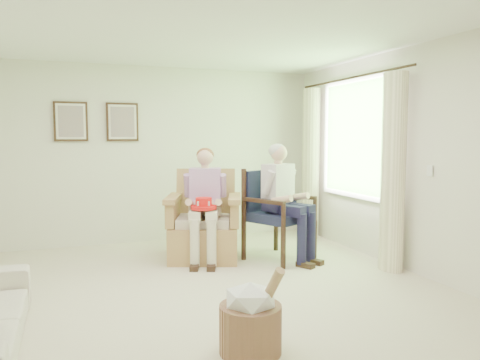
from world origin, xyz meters
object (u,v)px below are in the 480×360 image
(wicker_armchair, at_px, (203,230))
(person_dark, at_px, (283,192))
(hatbox, at_px, (251,318))
(wood_armchair, at_px, (276,210))
(person_wicker, at_px, (206,196))
(red_hat, at_px, (204,205))

(wicker_armchair, bearing_deg, person_dark, -7.86)
(wicker_armchair, height_order, hatbox, wicker_armchair)
(wood_armchair, xyz_separation_m, person_wicker, (-0.90, 0.14, 0.21))
(wicker_armchair, distance_m, wood_armchair, 0.98)
(red_hat, distance_m, hatbox, 2.44)
(person_dark, bearing_deg, wood_armchair, 62.38)
(wicker_armchair, xyz_separation_m, hatbox, (-0.41, -2.71, -0.10))
(person_dark, xyz_separation_m, hatbox, (-1.31, -2.23, -0.61))
(wicker_armchair, bearing_deg, person_wicker, -70.02)
(person_dark, distance_m, hatbox, 2.66)
(wicker_armchair, xyz_separation_m, wood_armchair, (0.90, -0.29, 0.26))
(wood_armchair, bearing_deg, person_dark, -117.62)
(wood_armchair, distance_m, person_wicker, 0.93)
(wood_armchair, relative_size, person_dark, 0.78)
(wicker_armchair, height_order, person_wicker, person_wicker)
(wood_armchair, distance_m, person_dark, 0.31)
(person_dark, height_order, red_hat, person_dark)
(person_wicker, bearing_deg, red_hat, -95.57)
(hatbox, bearing_deg, wicker_armchair, 81.33)
(wood_armchair, xyz_separation_m, person_dark, (0.00, -0.19, 0.25))
(red_hat, relative_size, hatbox, 0.47)
(person_wicker, distance_m, person_dark, 0.96)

